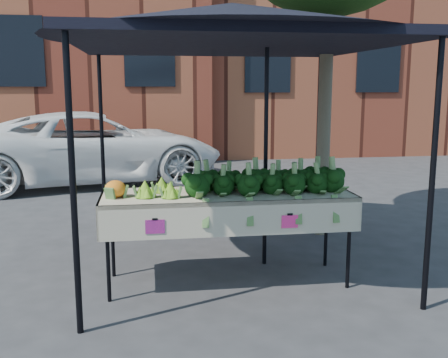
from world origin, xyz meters
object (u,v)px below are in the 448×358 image
street_tree (327,45)px  table (227,238)px  canopy (232,138)px  vehicle (89,53)px

street_tree → table: bearing=-134.5°
canopy → street_tree: size_ratio=0.65×
canopy → street_tree: (1.35, 0.96, 1.05)m
table → street_tree: (1.49, 1.51, 1.97)m
vehicle → street_tree: (3.27, -4.28, -0.14)m
street_tree → vehicle: bearing=127.4°
table → vehicle: (-1.78, 5.79, 2.10)m
table → vehicle: 6.41m
canopy → vehicle: bearing=110.1°
vehicle → canopy: bearing=-172.6°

